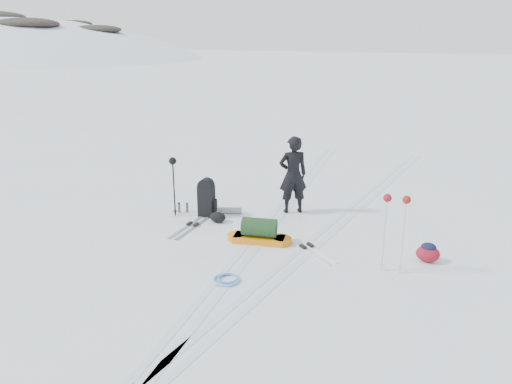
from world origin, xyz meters
TOP-DOWN VIEW (x-y plane):
  - ground at (0.00, 0.00)m, footprint 200.00×200.00m
  - ski_tracks at (0.61, 0.88)m, footprint 3.38×17.97m
  - skier at (0.15, 1.91)m, footprint 0.81×0.74m
  - pulk_sled at (0.09, -0.06)m, footprint 1.39×0.61m
  - expedition_rucksack at (-1.56, 0.93)m, footprint 0.91×0.66m
  - ski_poles_black at (-2.33, 0.65)m, footprint 0.17×0.19m
  - ski_poles_silver at (2.78, -0.41)m, footprint 0.47×0.17m
  - touring_skis_grey at (-1.63, 0.22)m, footprint 0.27×1.72m
  - touring_skis_white at (1.07, 0.03)m, footprint 1.55×1.32m
  - rope_coil at (0.19, -1.84)m, footprint 0.50×0.50m
  - small_daypack at (3.36, 0.28)m, footprint 0.48×0.39m
  - thermos_pair at (-2.26, 0.89)m, footprint 0.24×0.17m
  - stuff_sack at (-1.21, 0.63)m, footprint 0.41×0.33m

SIDE VIEW (x-z plane):
  - ground at x=0.00m, z-range 0.00..0.00m
  - ski_tracks at x=0.61m, z-range 0.00..0.01m
  - touring_skis_grey at x=-1.63m, z-range -0.02..0.05m
  - touring_skis_white at x=1.07m, z-range -0.02..0.05m
  - rope_coil at x=0.19m, z-range 0.00..0.06m
  - stuff_sack at x=-1.21m, z-range 0.00..0.23m
  - thermos_pair at x=-2.26m, z-range -0.01..0.24m
  - small_daypack at x=3.36m, z-range -0.01..0.37m
  - pulk_sled at x=0.09m, z-range -0.06..0.46m
  - expedition_rucksack at x=-1.56m, z-range -0.04..0.88m
  - skier at x=0.15m, z-range 0.00..1.85m
  - ski_poles_black at x=-2.33m, z-range 0.45..1.86m
  - ski_poles_silver at x=2.78m, z-range 0.49..1.95m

